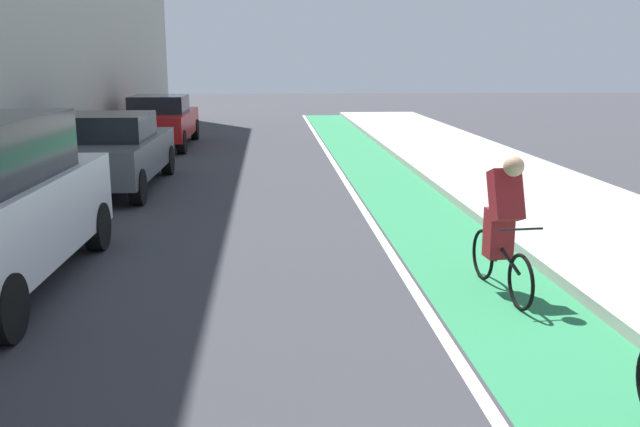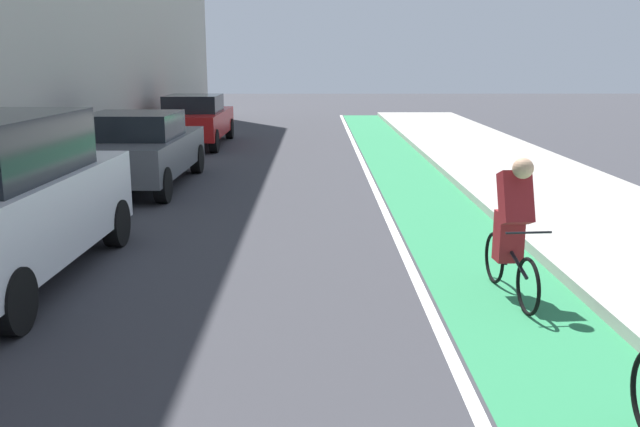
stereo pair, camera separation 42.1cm
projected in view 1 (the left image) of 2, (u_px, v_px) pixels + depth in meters
ground_plane at (243, 214)px, 11.71m from camera, size 82.64×82.64×0.00m
bike_lane_paint at (395, 189)px, 13.87m from camera, size 1.60×37.56×0.00m
lane_divider_stripe at (351, 190)px, 13.81m from camera, size 0.12×37.56×0.00m
sidewalk_right at (517, 184)px, 14.04m from camera, size 3.46×37.56×0.14m
parked_sedan_gray at (108, 150)px, 13.76m from camera, size 2.05×4.51×1.53m
parked_sedan_red at (161, 120)px, 20.51m from camera, size 1.82×4.63×1.53m
cyclist_trailing at (503, 224)px, 7.57m from camera, size 0.48×1.65×1.58m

